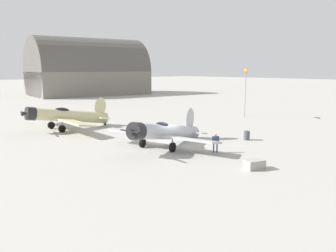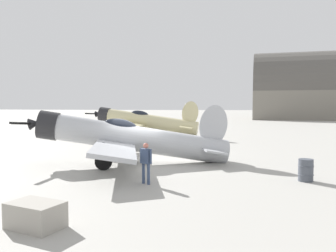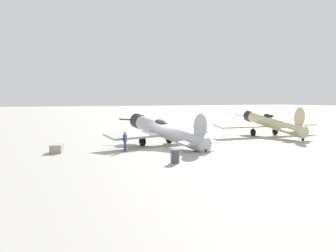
{
  "view_description": "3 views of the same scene",
  "coord_description": "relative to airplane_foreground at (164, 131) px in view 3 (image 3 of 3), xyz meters",
  "views": [
    {
      "loc": [
        20.37,
        23.03,
        6.82
      ],
      "look_at": [
        0.0,
        -0.0,
        1.8
      ],
      "focal_mm": 38.0,
      "sensor_mm": 36.0,
      "label": 1
    },
    {
      "loc": [
        -4.04,
        16.92,
        3.0
      ],
      "look_at": [
        -0.65,
        -5.82,
        1.6
      ],
      "focal_mm": 36.35,
      "sensor_mm": 36.0,
      "label": 2
    },
    {
      "loc": [
        -27.32,
        12.69,
        4.07
      ],
      "look_at": [
        0.0,
        -0.0,
        1.8
      ],
      "focal_mm": 36.98,
      "sensor_mm": 36.0,
      "label": 3
    }
  ],
  "objects": [
    {
      "name": "ground_crew_mechanic",
      "position": [
        -1.79,
        4.23,
        -0.38
      ],
      "size": [
        0.52,
        0.42,
        1.57
      ],
      "rotation": [
        0.0,
        0.0,
        4.11
      ],
      "color": "#384766",
      "rests_on": "ground_plane"
    },
    {
      "name": "fuel_drum",
      "position": [
        -7.95,
        2.84,
        -0.89
      ],
      "size": [
        0.61,
        0.61,
        0.88
      ],
      "color": "#474C56",
      "rests_on": "ground_plane"
    },
    {
      "name": "airplane_foreground",
      "position": [
        0.0,
        0.0,
        0.0
      ],
      "size": [
        10.06,
        10.71,
        3.25
      ],
      "rotation": [
        0.0,
        0.0,
        6.55
      ],
      "color": "#B7BABF",
      "rests_on": "ground_plane"
    },
    {
      "name": "airplane_mid_apron",
      "position": [
        2.38,
        -14.17,
        0.19
      ],
      "size": [
        10.51,
        13.15,
        3.47
      ],
      "rotation": [
        0.0,
        0.0,
        6.24
      ],
      "color": "beige",
      "rests_on": "ground_plane"
    },
    {
      "name": "ground_plane",
      "position": [
        -0.47,
        -0.13,
        -1.33
      ],
      "size": [
        400.0,
        400.0,
        0.0
      ],
      "primitive_type": "plane",
      "color": "#A8A59E"
    },
    {
      "name": "equipment_crate",
      "position": [
        -0.11,
        9.2,
        -1.01
      ],
      "size": [
        1.51,
        1.22,
        0.64
      ],
      "rotation": [
        0.0,
        0.0,
        2.83
      ],
      "color": "#9E998E",
      "rests_on": "ground_plane"
    }
  ]
}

